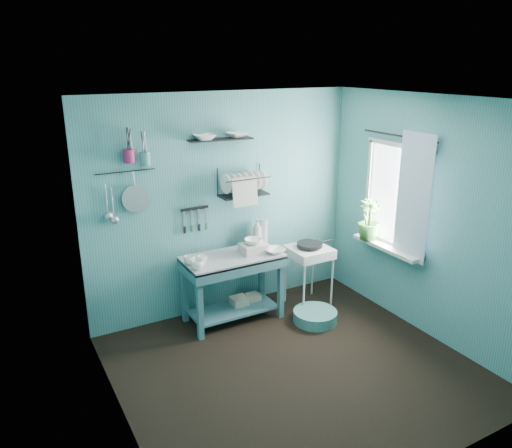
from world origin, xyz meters
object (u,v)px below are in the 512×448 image
mug_mid (202,260)px  water_bottle (264,231)px  utensil_cup_magenta (129,156)px  dish_rack (244,182)px  colander (135,198)px  utensil_cup_teal (145,159)px  mug_left (197,265)px  potted_plant (369,220)px  wash_tub (253,248)px  floor_basin (315,316)px  soap_bottle (257,232)px  storage_tin_small (253,302)px  frying_pan (310,245)px  storage_tin_large (239,306)px  mug_right (189,260)px  hotplate_stand (308,276)px  work_counter (233,288)px

mug_mid → water_bottle: bearing=17.3°
water_bottle → utensil_cup_magenta: (-1.49, 0.06, 1.00)m
dish_rack → colander: bearing=169.4°
water_bottle → dish_rack: size_ratio=0.51×
utensil_cup_teal → colander: (-0.12, 0.03, -0.40)m
mug_left → utensil_cup_magenta: size_ratio=0.95×
mug_mid → water_bottle: 0.95m
dish_rack → potted_plant: 1.50m
wash_tub → colander: size_ratio=1.00×
floor_basin → mug_left: bearing=164.6°
soap_bottle → floor_basin: soap_bottle is taller
water_bottle → mug_mid: bearing=-162.7°
wash_tub → utensil_cup_magenta: 1.67m
colander → dish_rack: bearing=-3.8°
colander → storage_tin_small: (1.24, -0.23, -1.37)m
frying_pan → dish_rack: dish_rack is taller
frying_pan → potted_plant: size_ratio=0.64×
dish_rack → storage_tin_large: dish_rack is taller
potted_plant → floor_basin: 1.26m
frying_pan → utensil_cup_teal: size_ratio=2.31×
wash_tub → dish_rack: bearing=86.9°
mug_left → soap_bottle: 0.97m
frying_pan → floor_basin: 0.82m
soap_bottle → frying_pan: soap_bottle is taller
mug_mid → colander: size_ratio=0.36×
soap_bottle → water_bottle: soap_bottle is taller
utensil_cup_magenta → floor_basin: 2.66m
mug_right → floor_basin: mug_right is taller
utensil_cup_magenta → potted_plant: utensil_cup_magenta is taller
colander → mug_right: bearing=-35.1°
utensil_cup_teal → floor_basin: utensil_cup_teal is taller
wash_tub → hotplate_stand: wash_tub is taller
wash_tub → storage_tin_large: 0.73m
wash_tub → colander: (-1.19, 0.33, 0.65)m
mug_mid → storage_tin_large: size_ratio=0.45×
hotplate_stand → storage_tin_large: bearing=160.5°
dish_rack → floor_basin: (0.51, -0.73, -1.46)m
water_bottle → potted_plant: bearing=-32.6°
potted_plant → storage_tin_large: size_ratio=2.13×
mug_right → potted_plant: bearing=-11.9°
utensil_cup_magenta → storage_tin_small: utensil_cup_magenta is taller
mug_right → colander: colander is taller
potted_plant → storage_tin_large: (-1.44, 0.48, -0.95)m
soap_bottle → floor_basin: 1.16m
mug_right → dish_rack: dish_rack is taller
work_counter → dish_rack: dish_rack is taller
utensil_cup_teal → work_counter: bearing=-18.7°
hotplate_stand → storage_tin_large: (-0.85, 0.16, -0.25)m
utensil_cup_magenta → floor_basin: size_ratio=0.26×
utensil_cup_teal → colander: size_ratio=0.46×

